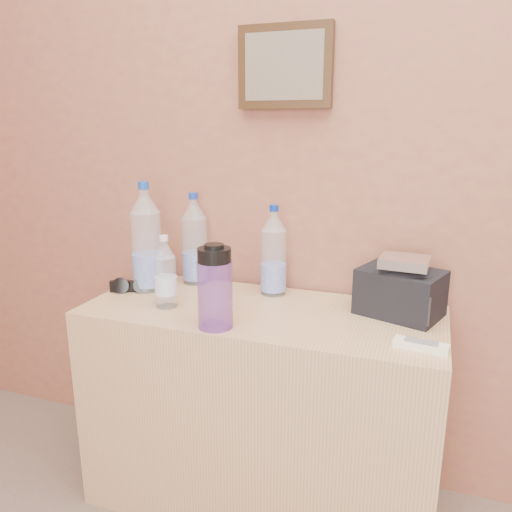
% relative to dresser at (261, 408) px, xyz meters
% --- Properties ---
extents(picture_frame, '(0.30, 0.03, 0.25)m').
position_rel_dresser_xyz_m(picture_frame, '(-0.00, 0.22, 1.06)').
color(picture_frame, '#382311').
rests_on(picture_frame, room_shell).
extents(dresser, '(1.09, 0.45, 0.68)m').
position_rel_dresser_xyz_m(dresser, '(0.00, 0.00, 0.00)').
color(dresser, '#A47451').
rests_on(dresser, ground).
extents(pet_large_a, '(0.10, 0.10, 0.37)m').
position_rel_dresser_xyz_m(pet_large_a, '(-0.43, 0.05, 0.50)').
color(pet_large_a, silver).
rests_on(pet_large_a, dresser).
extents(pet_large_b, '(0.09, 0.09, 0.32)m').
position_rel_dresser_xyz_m(pet_large_b, '(-0.31, 0.18, 0.48)').
color(pet_large_b, '#C4E7FC').
rests_on(pet_large_b, dresser).
extents(pet_large_c, '(0.08, 0.08, 0.30)m').
position_rel_dresser_xyz_m(pet_large_c, '(-0.01, 0.15, 0.47)').
color(pet_large_c, silver).
rests_on(pet_large_c, dresser).
extents(pet_small, '(0.07, 0.07, 0.23)m').
position_rel_dresser_xyz_m(pet_small, '(-0.28, -0.07, 0.44)').
color(pet_small, '#BEE2F5').
rests_on(pet_small, dresser).
extents(nalgene_bottle, '(0.10, 0.10, 0.24)m').
position_rel_dresser_xyz_m(nalgene_bottle, '(-0.07, -0.17, 0.46)').
color(nalgene_bottle, '#743FA2').
rests_on(nalgene_bottle, dresser).
extents(sunglasses, '(0.16, 0.11, 0.04)m').
position_rel_dresser_xyz_m(sunglasses, '(-0.46, 0.01, 0.36)').
color(sunglasses, black).
rests_on(sunglasses, dresser).
extents(ac_remote, '(0.14, 0.06, 0.02)m').
position_rel_dresser_xyz_m(ac_remote, '(0.47, -0.12, 0.35)').
color(ac_remote, white).
rests_on(ac_remote, dresser).
extents(toiletry_bag, '(0.27, 0.23, 0.16)m').
position_rel_dresser_xyz_m(toiletry_bag, '(0.40, 0.10, 0.42)').
color(toiletry_bag, black).
rests_on(toiletry_bag, dresser).
extents(foil_packet, '(0.14, 0.12, 0.03)m').
position_rel_dresser_xyz_m(foil_packet, '(0.41, 0.07, 0.51)').
color(foil_packet, silver).
rests_on(foil_packet, toiletry_bag).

